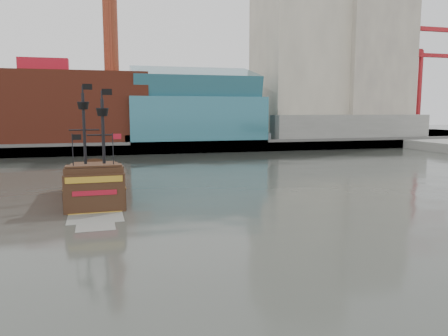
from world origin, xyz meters
name	(u,v)px	position (x,y,z in m)	size (l,w,h in m)	color
ground	(250,238)	(0.00, 0.00, 0.00)	(400.00, 400.00, 0.00)	#2B2D28
promenade_far	(143,140)	(0.00, 92.00, 1.00)	(220.00, 60.00, 2.00)	slate
seawall	(155,148)	(0.00, 62.50, 1.30)	(220.00, 1.00, 2.60)	#4C4C49
skyline	(164,49)	(5.21, 84.56, 24.55)	(149.00, 45.00, 62.00)	#7B6149
crane_a	(416,76)	(78.63, 82.00, 19.11)	(22.50, 4.00, 32.25)	slate
crane_b	(420,90)	(88.23, 92.00, 15.57)	(19.10, 4.00, 26.25)	slate
pirate_ship	(95,188)	(-11.03, 17.37, 1.15)	(5.73, 17.10, 12.72)	black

